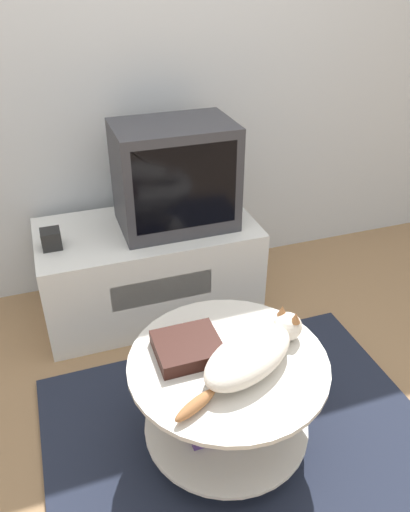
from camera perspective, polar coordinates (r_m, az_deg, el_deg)
name	(u,v)px	position (r m, az deg, el deg)	size (l,w,h in m)	color
ground_plane	(243,445)	(2.10, 4.41, -20.69)	(12.00, 12.00, 0.00)	#93704C
wall_back	(144,37)	(2.61, -7.01, 23.54)	(8.00, 0.05, 2.60)	silver
rug	(243,443)	(2.09, 4.42, -20.52)	(1.50, 1.20, 0.02)	#1E2333
tv_stand	(149,268)	(2.61, -6.40, -1.38)	(1.08, 0.56, 0.49)	silver
tv	(175,176)	(2.40, -3.46, 9.10)	(0.55, 0.37, 0.51)	#333338
speaker	(51,239)	(2.39, -17.17, 1.86)	(0.09, 0.09, 0.09)	black
coffee_table	(227,393)	(1.87, 2.52, -15.40)	(0.70, 0.70, 0.43)	#B2B2B7
dvd_box	(188,347)	(1.76, -1.99, -10.40)	(0.23, 0.20, 0.05)	black
cat	(252,353)	(1.70, 5.43, -11.00)	(0.56, 0.35, 0.13)	silver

